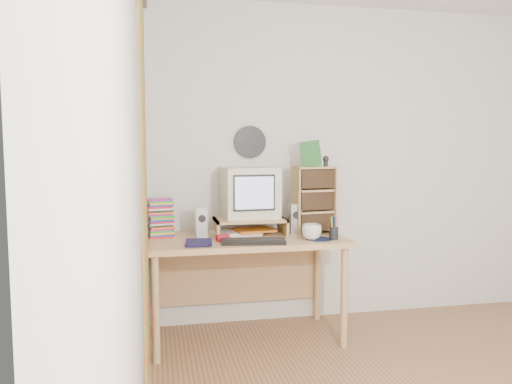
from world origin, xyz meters
name	(u,v)px	position (x,y,z in m)	size (l,w,h in m)	color
back_wall	(361,164)	(0.00, 1.75, 1.25)	(3.50, 3.50, 0.00)	silver
left_wall	(132,184)	(-1.75, 0.00, 1.25)	(3.50, 3.50, 0.00)	silver
curtain	(145,196)	(-1.71, 0.48, 1.15)	(2.20, 2.20, 0.00)	#C0491B
wall_disc	(250,142)	(-0.93, 1.73, 1.43)	(0.25, 0.25, 0.02)	black
desk	(244,254)	(-1.03, 1.44, 0.62)	(1.40, 0.70, 0.75)	tan
monitor_riser	(250,222)	(-0.98, 1.48, 0.84)	(0.52, 0.30, 0.12)	tan
crt_monitor	(250,192)	(-0.97, 1.53, 1.06)	(0.39, 0.39, 0.37)	beige
speaker_left	(202,222)	(-1.34, 1.46, 0.86)	(0.08, 0.08, 0.21)	#B9BABF
speaker_right	(295,219)	(-0.64, 1.45, 0.86)	(0.08, 0.08, 0.22)	#B9BABF
keyboard	(253,242)	(-1.02, 1.14, 0.76)	(0.43, 0.14, 0.03)	black
dvd_stack	(161,221)	(-1.62, 1.50, 0.87)	(0.17, 0.12, 0.24)	brown
cd_rack	(314,200)	(-0.50, 1.46, 1.00)	(0.30, 0.16, 0.50)	tan
mug	(312,232)	(-0.60, 1.19, 0.80)	(0.14, 0.14, 0.11)	silver
diary	(185,241)	(-1.47, 1.21, 0.77)	(0.21, 0.16, 0.04)	#120F37
mousepad	(319,239)	(-0.54, 1.19, 0.75)	(0.19, 0.19, 0.00)	black
pen_cup	(334,231)	(-0.44, 1.16, 0.81)	(0.06, 0.06, 0.13)	black
papers	(243,232)	(-1.03, 1.49, 0.77)	(0.33, 0.24, 0.04)	white
red_box	(223,238)	(-1.21, 1.27, 0.77)	(0.09, 0.05, 0.04)	#B6132A
game_box	(311,154)	(-0.53, 1.44, 1.34)	(0.15, 0.03, 0.19)	#175319
webcam	(326,161)	(-0.41, 1.46, 1.29)	(0.05, 0.05, 0.08)	black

